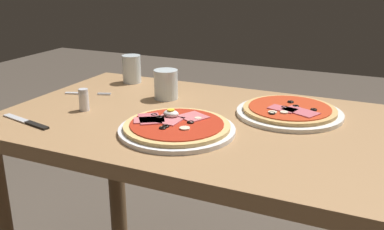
% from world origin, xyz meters
% --- Properties ---
extents(dining_table, '(1.20, 0.72, 0.75)m').
position_xyz_m(dining_table, '(0.00, 0.00, 0.62)').
color(dining_table, '#9E754C').
rests_on(dining_table, ground).
extents(pizza_foreground, '(0.31, 0.31, 0.05)m').
position_xyz_m(pizza_foreground, '(-0.04, -0.12, 0.76)').
color(pizza_foreground, white).
rests_on(pizza_foreground, dining_table).
extents(pizza_across_left, '(0.31, 0.31, 0.03)m').
position_xyz_m(pizza_across_left, '(0.20, 0.13, 0.76)').
color(pizza_across_left, white).
rests_on(pizza_across_left, dining_table).
extents(water_glass_near, '(0.07, 0.07, 0.10)m').
position_xyz_m(water_glass_near, '(-0.42, 0.27, 0.79)').
color(water_glass_near, silver).
rests_on(water_glass_near, dining_table).
extents(water_glass_far, '(0.08, 0.08, 0.10)m').
position_xyz_m(water_glass_far, '(-0.21, 0.13, 0.79)').
color(water_glass_far, silver).
rests_on(water_glass_far, dining_table).
extents(fork, '(0.15, 0.07, 0.00)m').
position_xyz_m(fork, '(-0.48, 0.06, 0.75)').
color(fork, silver).
rests_on(fork, dining_table).
extents(knife, '(0.19, 0.06, 0.01)m').
position_xyz_m(knife, '(-0.44, -0.24, 0.75)').
color(knife, silver).
rests_on(knife, dining_table).
extents(salt_shaker, '(0.03, 0.03, 0.07)m').
position_xyz_m(salt_shaker, '(-0.37, -0.08, 0.78)').
color(salt_shaker, white).
rests_on(salt_shaker, dining_table).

